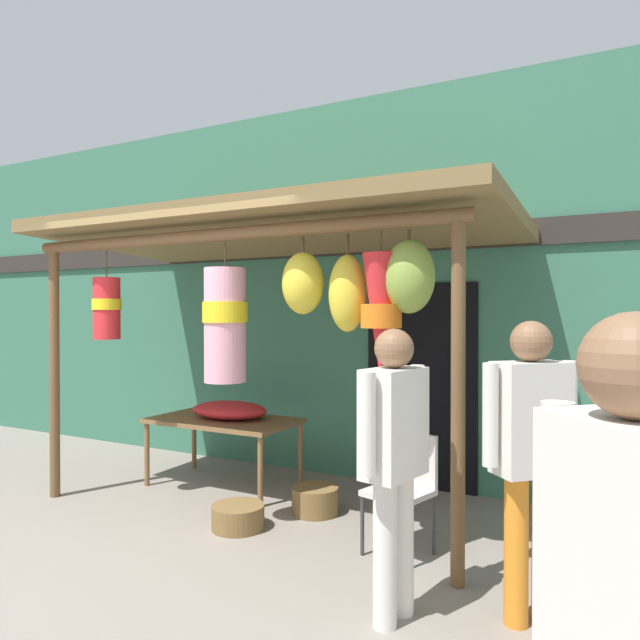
# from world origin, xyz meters

# --- Properties ---
(ground_plane) EXTENTS (30.00, 30.00, 0.00)m
(ground_plane) POSITION_xyz_m (0.00, 0.00, 0.00)
(ground_plane) COLOR gray
(shop_facade) EXTENTS (12.84, 0.29, 3.92)m
(shop_facade) POSITION_xyz_m (0.01, 2.20, 1.96)
(shop_facade) COLOR #387056
(shop_facade) RESTS_ON ground_plane
(market_stall_canopy) EXTENTS (4.27, 2.49, 2.56)m
(market_stall_canopy) POSITION_xyz_m (0.51, 1.03, 2.25)
(market_stall_canopy) COLOR brown
(market_stall_canopy) RESTS_ON ground_plane
(display_table) EXTENTS (1.45, 0.81, 0.66)m
(display_table) POSITION_xyz_m (-0.30, 1.23, 0.60)
(display_table) COLOR brown
(display_table) RESTS_ON ground_plane
(flower_heap_on_table) EXTENTS (0.81, 0.56, 0.16)m
(flower_heap_on_table) POSITION_xyz_m (-0.25, 1.27, 0.75)
(flower_heap_on_table) COLOR red
(flower_heap_on_table) RESTS_ON display_table
(folding_chair) EXTENTS (0.49, 0.49, 0.84)m
(folding_chair) POSITION_xyz_m (1.81, 0.56, 0.50)
(folding_chair) COLOR beige
(folding_chair) RESTS_ON ground_plane
(wicker_basket_by_table) EXTENTS (0.40, 0.40, 0.23)m
(wicker_basket_by_table) POSITION_xyz_m (0.87, 0.95, 0.11)
(wicker_basket_by_table) COLOR brown
(wicker_basket_by_table) RESTS_ON ground_plane
(wicker_basket_spare) EXTENTS (0.42, 0.42, 0.19)m
(wicker_basket_spare) POSITION_xyz_m (0.50, 0.36, 0.09)
(wicker_basket_spare) COLOR brown
(wicker_basket_spare) RESTS_ON ground_plane
(vendor_in_orange) EXTENTS (0.45, 0.44, 1.67)m
(vendor_in_orange) POSITION_xyz_m (2.74, -0.01, 0.99)
(vendor_in_orange) COLOR orange
(vendor_in_orange) RESTS_ON ground_plane
(customer_foreground) EXTENTS (0.30, 0.58, 1.62)m
(customer_foreground) POSITION_xyz_m (2.07, -0.34, 0.96)
(customer_foreground) COLOR silver
(customer_foreground) RESTS_ON ground_plane
(shopper_by_bananas) EXTENTS (0.43, 0.46, 1.71)m
(shopper_by_bananas) POSITION_xyz_m (3.21, -1.95, 1.02)
(shopper_by_bananas) COLOR #2D5193
(shopper_by_bananas) RESTS_ON ground_plane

